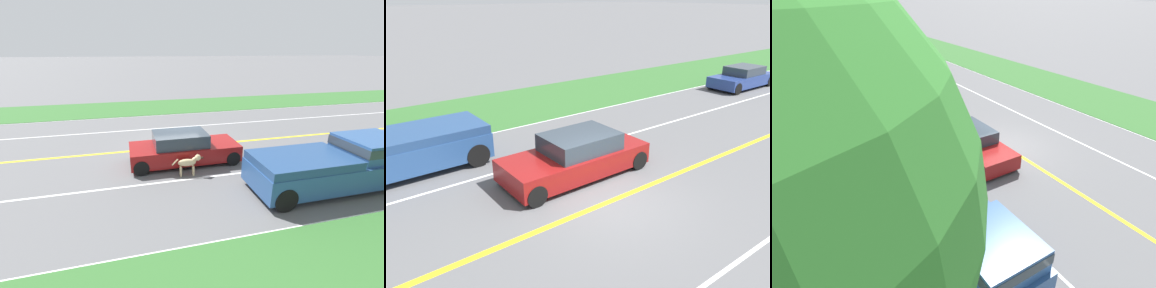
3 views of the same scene
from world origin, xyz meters
The scene contains 9 objects.
ground_plane centered at (0.00, 0.00, 0.00)m, with size 400.00×400.00×0.00m, color #5B5B5E.
centre_divider_line centered at (0.00, 0.00, 0.00)m, with size 0.18×160.00×0.01m, color yellow.
lane_edge_line_right centered at (7.00, 0.00, 0.00)m, with size 0.14×160.00×0.01m, color white.
lane_dash_same_dir centered at (3.50, 0.00, 0.00)m, with size 0.10×160.00×0.01m, color white.
lane_dash_oncoming centered at (-3.50, 0.00, 0.00)m, with size 0.10×160.00×0.01m, color white.
grass_verge_right centered at (10.00, 0.00, 0.01)m, with size 6.00×160.00×0.03m, color #33662D.
ego_car centered at (1.86, -0.20, 0.63)m, with size 1.90×4.62×1.36m.
dog centered at (3.15, -0.25, 0.54)m, with size 0.32×1.25×0.86m.
car_trailing_near centered at (5.32, -15.24, 0.61)m, with size 1.88×4.40×1.28m.
Camera 2 is at (-6.60, 6.09, 5.29)m, focal length 35.00 mm.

